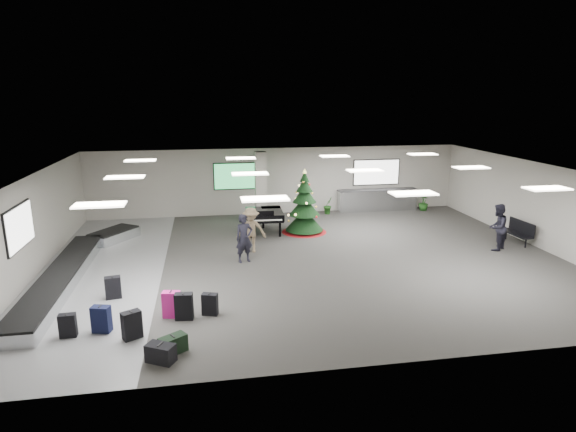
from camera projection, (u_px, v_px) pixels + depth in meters
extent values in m
plane|color=#31302D|center=(308.00, 259.00, 17.12)|extent=(18.00, 18.00, 0.00)
cube|color=#A6A298|center=(278.00, 181.00, 23.41)|extent=(18.00, 0.02, 3.20)
cube|color=#A6A298|center=(379.00, 297.00, 10.04)|extent=(18.00, 0.02, 3.20)
cube|color=#A6A298|center=(31.00, 228.00, 15.23)|extent=(0.02, 14.00, 3.20)
cube|color=#A6A298|center=(540.00, 206.00, 18.21)|extent=(0.02, 14.00, 3.20)
cube|color=silver|center=(309.00, 170.00, 16.33)|extent=(18.00, 14.00, 0.02)
cube|color=gray|center=(102.00, 271.00, 15.96)|extent=(4.00, 14.00, 0.01)
cube|color=#ADAA9E|center=(261.00, 187.00, 21.90)|extent=(0.50, 0.50, 3.20)
cube|color=green|center=(237.00, 176.00, 22.95)|extent=(2.20, 0.08, 1.30)
cube|color=white|center=(376.00, 172.00, 24.11)|extent=(2.40, 0.08, 1.30)
cube|color=white|center=(20.00, 227.00, 14.21)|extent=(0.08, 2.10, 1.30)
cube|color=white|center=(99.00, 205.00, 11.53)|extent=(1.20, 0.60, 0.04)
cube|color=white|center=(125.00, 177.00, 15.35)|extent=(1.20, 0.60, 0.04)
cube|color=white|center=(140.00, 160.00, 19.17)|extent=(1.20, 0.60, 0.04)
cube|color=white|center=(265.00, 199.00, 12.19)|extent=(1.20, 0.60, 0.04)
cube|color=white|center=(250.00, 174.00, 16.01)|extent=(1.20, 0.60, 0.04)
cube|color=white|center=(241.00, 158.00, 19.83)|extent=(1.20, 0.60, 0.04)
cube|color=white|center=(413.00, 193.00, 12.85)|extent=(1.20, 0.60, 0.04)
cube|color=white|center=(365.00, 170.00, 16.67)|extent=(1.20, 0.60, 0.04)
cube|color=white|center=(335.00, 156.00, 20.49)|extent=(1.20, 0.60, 0.04)
cube|color=white|center=(547.00, 188.00, 13.52)|extent=(1.20, 0.60, 0.04)
cube|color=white|center=(471.00, 168.00, 17.33)|extent=(1.20, 0.60, 0.04)
cube|color=white|center=(423.00, 154.00, 21.15)|extent=(1.20, 0.60, 0.04)
cube|color=silver|center=(60.00, 279.00, 14.79)|extent=(1.00, 8.00, 0.38)
cube|color=black|center=(60.00, 273.00, 14.74)|extent=(0.95, 7.90, 0.05)
cube|color=silver|center=(114.00, 236.00, 19.32)|extent=(1.97, 2.21, 0.38)
cube|color=black|center=(113.00, 231.00, 19.27)|extent=(1.87, 2.10, 0.05)
cube|color=silver|center=(377.00, 200.00, 24.16)|extent=(4.00, 0.60, 1.05)
cube|color=#333336|center=(378.00, 190.00, 24.03)|extent=(4.05, 0.65, 0.04)
cube|color=black|center=(132.00, 325.00, 11.51)|extent=(0.51, 0.44, 0.70)
cube|color=black|center=(131.00, 311.00, 11.42)|extent=(0.10, 0.14, 0.02)
cube|color=black|center=(184.00, 306.00, 12.50)|extent=(0.49, 0.29, 0.72)
cube|color=black|center=(183.00, 293.00, 12.41)|extent=(0.05, 0.15, 0.02)
cube|color=#D91C88|center=(171.00, 304.00, 12.63)|extent=(0.49, 0.34, 0.70)
cube|color=black|center=(171.00, 292.00, 12.55)|extent=(0.06, 0.16, 0.02)
cube|color=black|center=(180.00, 305.00, 12.81)|extent=(0.41, 0.36, 0.55)
cube|color=black|center=(179.00, 295.00, 12.74)|extent=(0.09, 0.12, 0.02)
cube|color=black|center=(101.00, 319.00, 11.83)|extent=(0.49, 0.36, 0.68)
cube|color=black|center=(100.00, 306.00, 11.74)|extent=(0.07, 0.16, 0.02)
cube|color=black|center=(68.00, 326.00, 11.60)|extent=(0.40, 0.23, 0.59)
cube|color=black|center=(66.00, 314.00, 11.53)|extent=(0.03, 0.13, 0.02)
cube|color=black|center=(173.00, 344.00, 10.91)|extent=(0.68, 0.59, 0.41)
cube|color=black|center=(173.00, 336.00, 10.86)|extent=(0.13, 0.17, 0.02)
cube|color=black|center=(210.00, 304.00, 12.77)|extent=(0.46, 0.33, 0.60)
cube|color=black|center=(209.00, 293.00, 12.70)|extent=(0.07, 0.13, 0.02)
cube|color=black|center=(113.00, 288.00, 13.79)|extent=(0.48, 0.33, 0.65)
cube|color=black|center=(112.00, 277.00, 13.71)|extent=(0.06, 0.15, 0.02)
cube|color=black|center=(161.00, 353.00, 10.55)|extent=(0.71, 0.60, 0.41)
cube|color=black|center=(160.00, 344.00, 10.49)|extent=(0.13, 0.20, 0.02)
cone|color=maroon|center=(304.00, 231.00, 20.50)|extent=(1.90, 1.90, 0.12)
cylinder|color=#3F2819|center=(304.00, 226.00, 20.45)|extent=(0.12, 0.12, 0.50)
cone|color=black|center=(304.00, 219.00, 20.38)|extent=(1.60, 1.60, 0.90)
cone|color=black|center=(304.00, 206.00, 20.23)|extent=(1.30, 1.30, 0.80)
cone|color=black|center=(304.00, 194.00, 20.11)|extent=(1.00, 1.00, 0.70)
cone|color=black|center=(305.00, 185.00, 20.01)|extent=(0.70, 0.70, 0.60)
cone|color=black|center=(305.00, 176.00, 19.92)|extent=(0.40, 0.40, 0.45)
cone|color=#FFE566|center=(305.00, 171.00, 19.87)|extent=(0.16, 0.16, 0.18)
cube|color=black|center=(264.00, 214.00, 20.24)|extent=(1.60, 1.78, 0.27)
cube|color=black|center=(266.00, 222.00, 19.36)|extent=(1.43, 0.36, 0.10)
cube|color=white|center=(266.00, 220.00, 19.32)|extent=(1.28, 0.19, 0.02)
cube|color=black|center=(266.00, 213.00, 19.53)|extent=(0.69, 0.06, 0.22)
cylinder|color=black|center=(251.00, 230.00, 19.62)|extent=(0.10, 0.10, 0.67)
cylinder|color=black|center=(280.00, 229.00, 19.77)|extent=(0.10, 0.10, 0.67)
cylinder|color=black|center=(263.00, 221.00, 21.02)|extent=(0.10, 0.10, 0.67)
cube|color=black|center=(516.00, 234.00, 18.85)|extent=(0.56, 1.46, 0.06)
cylinder|color=black|center=(525.00, 243.00, 18.35)|extent=(0.06, 0.06, 0.38)
cylinder|color=black|center=(507.00, 235.00, 19.45)|extent=(0.06, 0.06, 0.38)
cube|color=black|center=(522.00, 227.00, 18.82)|extent=(0.13, 1.43, 0.48)
imported|color=black|center=(244.00, 238.00, 16.68)|extent=(0.72, 0.58, 1.71)
imported|color=#7D684D|center=(251.00, 230.00, 17.73)|extent=(1.15, 0.75, 1.69)
imported|color=black|center=(497.00, 227.00, 17.95)|extent=(1.09, 1.06, 1.77)
imported|color=#133812|center=(328.00, 205.00, 23.50)|extent=(0.61, 0.59, 0.86)
imported|color=#133812|center=(424.00, 202.00, 24.20)|extent=(0.62, 0.62, 0.84)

